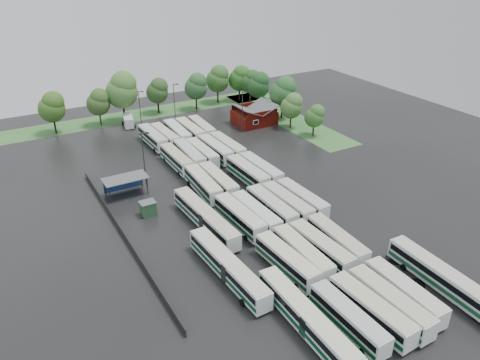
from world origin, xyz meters
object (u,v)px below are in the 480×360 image
artic_bus_west_a (307,319)px  artic_bus_east (445,280)px  brick_building (254,117)px  minibus (128,120)px

artic_bus_west_a → artic_bus_east: bearing=-8.3°
brick_building → minibus: brick_building is taller
artic_bus_west_a → minibus: artic_bus_west_a is taller
artic_bus_west_a → artic_bus_east: size_ratio=0.99×
brick_building → artic_bus_east: (-12.10, -69.53, 0.05)m
brick_building → artic_bus_east: bearing=-99.9°
brick_building → artic_bus_east: 70.58m
minibus → artic_bus_east: bearing=-66.7°
artic_bus_west_a → brick_building: bearing=64.7°
minibus → brick_building: bearing=-15.0°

